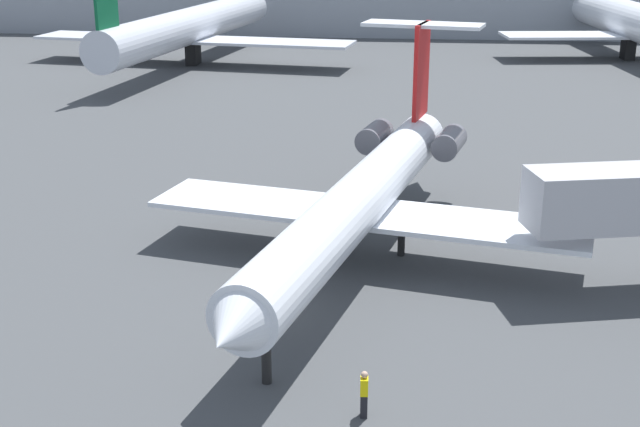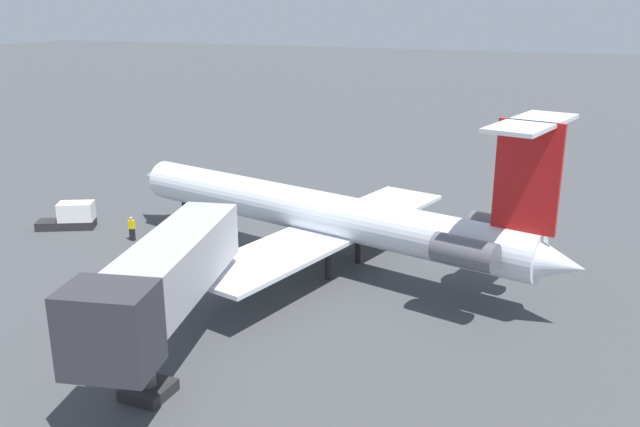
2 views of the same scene
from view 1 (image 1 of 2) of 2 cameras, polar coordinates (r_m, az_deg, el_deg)
name	(u,v)px [view 1 (image 1 of 2)]	position (r m, az deg, el deg)	size (l,w,h in m)	color
ground_plane	(306,316)	(36.49, -0.93, -6.76)	(400.00, 400.00, 0.10)	#424447
regional_jet	(365,192)	(41.18, 3.02, 1.44)	(21.60, 31.04, 10.10)	silver
ground_crew_marshaller	(364,394)	(29.20, 2.93, -11.81)	(0.28, 0.41, 1.69)	black
parked_airliner_west_mid	(191,27)	(100.09, -8.51, 12.11)	(37.17, 43.81, 13.37)	silver
parked_airliner_centre	(632,21)	(109.11, 19.90, 11.85)	(30.22, 35.62, 13.66)	silver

